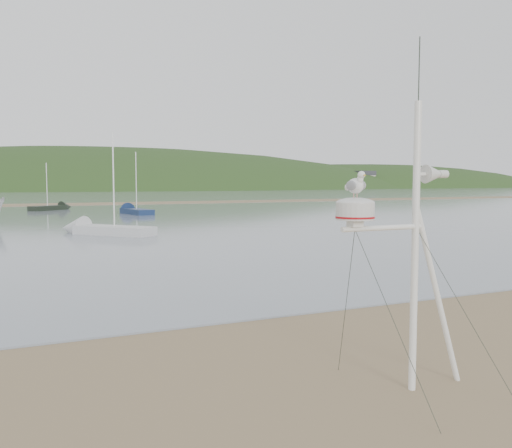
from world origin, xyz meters
name	(u,v)px	position (x,y,z in m)	size (l,w,h in m)	color
ground	(96,429)	(0.00, 0.00, 0.00)	(560.00, 560.00, 0.00)	#796346
water	(12,195)	(0.00, 132.00, 0.02)	(560.00, 256.00, 0.04)	slate
sandbar	(16,205)	(0.00, 70.00, 0.07)	(560.00, 7.00, 0.07)	#796346
hill_ridge	(60,236)	(18.52, 235.00, -19.70)	(620.00, 180.00, 80.00)	#1F3817
far_cottages	(20,179)	(3.00, 196.00, 4.00)	(294.40, 6.30, 8.00)	beige
mast_rig	(413,308)	(4.41, -0.67, 1.24)	(2.28, 2.43, 5.15)	white
sailboat_blue_far	(130,211)	(9.78, 45.70, 0.30)	(2.62, 6.53, 6.34)	#16274D
sailboat_white_near	(92,229)	(3.54, 26.02, 0.30)	(5.36, 5.89, 6.40)	silver
sailboat_dark_mid	(57,207)	(3.87, 55.74, 0.30)	(5.09, 4.42, 5.47)	black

